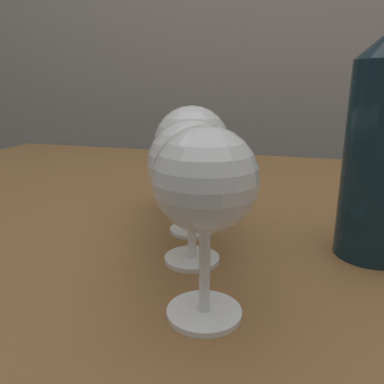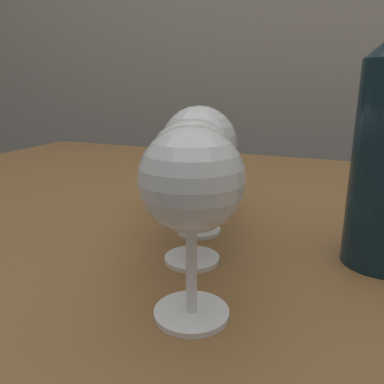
{
  "view_description": "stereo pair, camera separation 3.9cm",
  "coord_description": "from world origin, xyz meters",
  "px_view_note": "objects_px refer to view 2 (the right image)",
  "views": [
    {
      "loc": [
        0.03,
        -0.57,
        0.96
      ],
      "look_at": [
        -0.08,
        -0.21,
        0.85
      ],
      "focal_mm": 36.15,
      "sensor_mm": 36.0,
      "label": 1
    },
    {
      "loc": [
        0.06,
        -0.56,
        0.96
      ],
      "look_at": [
        -0.08,
        -0.21,
        0.85
      ],
      "focal_mm": 36.15,
      "sensor_mm": 36.0,
      "label": 2
    }
  ],
  "objects_px": {
    "wine_glass_amber": "(199,147)",
    "wine_glass_empty": "(198,145)",
    "wine_glass_pinot": "(191,184)",
    "wine_glass_white": "(192,167)"
  },
  "relations": [
    {
      "from": "wine_glass_pinot",
      "to": "wine_glass_amber",
      "type": "height_order",
      "value": "wine_glass_amber"
    },
    {
      "from": "wine_glass_pinot",
      "to": "wine_glass_white",
      "type": "height_order",
      "value": "wine_glass_pinot"
    },
    {
      "from": "wine_glass_pinot",
      "to": "wine_glass_amber",
      "type": "bearing_deg",
      "value": 109.26
    },
    {
      "from": "wine_glass_amber",
      "to": "wine_glass_pinot",
      "type": "bearing_deg",
      "value": -70.74
    },
    {
      "from": "wine_glass_empty",
      "to": "wine_glass_pinot",
      "type": "bearing_deg",
      "value": -69.96
    },
    {
      "from": "wine_glass_pinot",
      "to": "wine_glass_empty",
      "type": "height_order",
      "value": "wine_glass_pinot"
    },
    {
      "from": "wine_glass_pinot",
      "to": "wine_glass_empty",
      "type": "relative_size",
      "value": 1.08
    },
    {
      "from": "wine_glass_white",
      "to": "wine_glass_amber",
      "type": "height_order",
      "value": "wine_glass_amber"
    },
    {
      "from": "wine_glass_amber",
      "to": "wine_glass_empty",
      "type": "bearing_deg",
      "value": 111.69
    },
    {
      "from": "wine_glass_white",
      "to": "wine_glass_amber",
      "type": "xyz_separation_m",
      "value": [
        -0.02,
        0.08,
        0.01
      ]
    }
  ]
}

